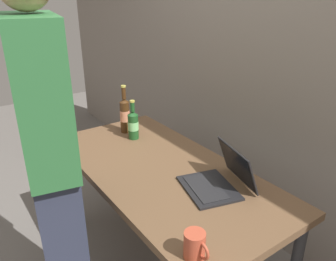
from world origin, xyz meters
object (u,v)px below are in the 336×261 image
coffee_mug (195,245)px  person_figure (52,166)px  laptop (219,179)px  beer_bottle_dark (125,114)px  beer_bottle_green (133,124)px

coffee_mug → person_figure: bearing=-153.8°
laptop → person_figure: 0.80m
beer_bottle_dark → coffee_mug: size_ratio=2.77×
person_figure → coffee_mug: 0.72m
laptop → person_figure: person_figure is taller
beer_bottle_dark → person_figure: bearing=-49.8°
laptop → beer_bottle_green: 0.77m
coffee_mug → beer_bottle_dark: bearing=163.2°
laptop → person_figure: size_ratio=0.21×
laptop → coffee_mug: 0.50m
person_figure → coffee_mug: (0.63, 0.31, -0.15)m
person_figure → coffee_mug: size_ratio=14.78×
person_figure → beer_bottle_green: bearing=123.4°
beer_bottle_dark → coffee_mug: beer_bottle_dark is taller
laptop → coffee_mug: laptop is taller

